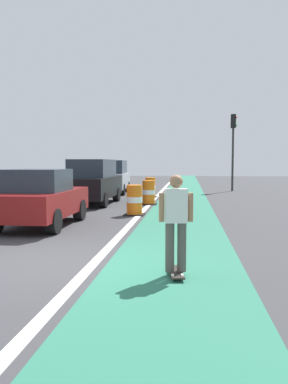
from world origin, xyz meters
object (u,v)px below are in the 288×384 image
at_px(skateboarder_on_lane, 176,222).
at_px(traffic_light_corner, 233,139).
at_px(parked_sedan_nearest, 40,198).
at_px(parked_suv_second, 93,181).
at_px(traffic_barrel_mid, 149,193).
at_px(parked_suv_third, 112,177).
at_px(traffic_barrel_back, 150,188).
at_px(traffic_barrel_front, 134,200).

relative_size(skateboarder_on_lane, traffic_light_corner, 0.33).
height_order(parked_sedan_nearest, traffic_light_corner, traffic_light_corner).
height_order(parked_suv_second, traffic_barrel_mid, parked_suv_second).
relative_size(parked_suv_third, traffic_barrel_back, 4.31).
xyz_separation_m(parked_suv_third, traffic_barrel_front, (2.77, -9.85, -0.50)).
bearing_deg(skateboarder_on_lane, traffic_barrel_front, 102.99).
relative_size(traffic_barrel_front, traffic_barrel_back, 1.00).
distance_m(parked_suv_second, traffic_barrel_front, 4.34).
xyz_separation_m(parked_sedan_nearest, parked_suv_third, (-0.34, 12.64, 0.20)).
bearing_deg(traffic_light_corner, parked_suv_third, -159.39).
distance_m(parked_suv_third, traffic_light_corner, 8.54).
distance_m(traffic_barrel_front, traffic_light_corner, 13.95).
relative_size(traffic_barrel_mid, traffic_light_corner, 0.21).
xyz_separation_m(traffic_barrel_mid, traffic_barrel_back, (-0.29, 3.75, 0.00)).
bearing_deg(parked_suv_second, traffic_barrel_front, -55.94).
bearing_deg(traffic_barrel_front, skateboarder_on_lane, -77.01).
distance_m(parked_suv_second, parked_suv_third, 6.29).
distance_m(traffic_barrel_back, traffic_light_corner, 7.89).
bearing_deg(parked_sedan_nearest, traffic_light_corner, 64.76).
bearing_deg(parked_suv_second, traffic_barrel_mid, 2.34).
xyz_separation_m(traffic_barrel_front, traffic_barrel_back, (-0.14, 7.42, 0.00)).
height_order(parked_suv_second, traffic_barrel_front, parked_suv_second).
bearing_deg(traffic_barrel_back, traffic_barrel_mid, -85.58).
distance_m(skateboarder_on_lane, parked_sedan_nearest, 6.26).
relative_size(traffic_barrel_mid, traffic_barrel_back, 1.00).
relative_size(parked_sedan_nearest, traffic_barrel_back, 3.77).
xyz_separation_m(skateboarder_on_lane, traffic_light_corner, (3.16, 20.20, 2.59)).
bearing_deg(traffic_barrel_mid, traffic_light_corner, 62.40).
bearing_deg(traffic_barrel_front, parked_sedan_nearest, -131.11).
relative_size(traffic_barrel_back, traffic_light_corner, 0.21).
bearing_deg(skateboarder_on_lane, parked_suv_third, 104.55).
distance_m(skateboarder_on_lane, traffic_barrel_back, 15.02).
xyz_separation_m(traffic_barrel_front, traffic_light_corner, (4.88, 12.73, 2.97)).
distance_m(skateboarder_on_lane, traffic_barrel_mid, 11.26).
xyz_separation_m(parked_sedan_nearest, traffic_light_corner, (7.32, 15.52, 2.67)).
distance_m(parked_suv_second, traffic_light_corner, 11.97).
xyz_separation_m(skateboarder_on_lane, traffic_barrel_back, (-1.87, 14.90, -0.38)).
bearing_deg(parked_suv_second, parked_sedan_nearest, -90.21).
bearing_deg(traffic_barrel_front, traffic_barrel_mid, 87.72).
xyz_separation_m(parked_suv_third, traffic_light_corner, (7.65, 2.88, 2.47)).
height_order(skateboarder_on_lane, traffic_light_corner, traffic_light_corner).
xyz_separation_m(parked_suv_second, parked_suv_third, (-0.36, 6.28, 0.00)).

